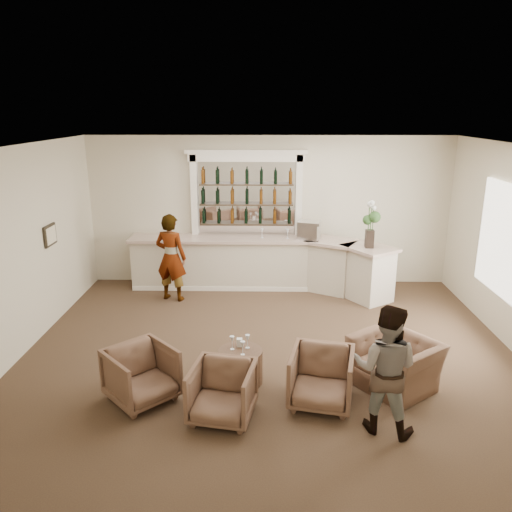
{
  "coord_description": "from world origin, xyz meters",
  "views": [
    {
      "loc": [
        -0.07,
        -7.46,
        3.84
      ],
      "look_at": [
        -0.24,
        0.9,
        1.37
      ],
      "focal_mm": 35.0,
      "sensor_mm": 36.0,
      "label": 1
    }
  ],
  "objects": [
    {
      "name": "sommelier",
      "position": [
        -2.01,
        2.3,
        0.91
      ],
      "size": [
        0.76,
        0.61,
        1.82
      ],
      "primitive_type": "imported",
      "rotation": [
        0.0,
        0.0,
        2.84
      ],
      "color": "gray",
      "rests_on": "ground"
    },
    {
      "name": "ground",
      "position": [
        0.0,
        0.0,
        0.0
      ],
      "size": [
        8.0,
        8.0,
        0.0
      ],
      "primitive_type": "plane",
      "color": "#503B28",
      "rests_on": "ground"
    },
    {
      "name": "bar_counter",
      "position": [
        -0.16,
        3.0,
        0.57
      ],
      "size": [
        5.72,
        1.8,
        1.14
      ],
      "color": "beige",
      "rests_on": "ground"
    },
    {
      "name": "back_bar_alcove",
      "position": [
        -0.5,
        3.41,
        2.03
      ],
      "size": [
        2.64,
        0.25,
        3.0
      ],
      "color": "white",
      "rests_on": "ground"
    },
    {
      "name": "wine_glass_tbl_b",
      "position": [
        -0.33,
        -0.89,
        0.6
      ],
      "size": [
        0.07,
        0.07,
        0.21
      ],
      "primitive_type": null,
      "color": "white",
      "rests_on": "cocktail_table"
    },
    {
      "name": "room_shell",
      "position": [
        0.16,
        0.71,
        2.34
      ],
      "size": [
        8.04,
        7.02,
        3.32
      ],
      "color": "beige",
      "rests_on": "ground"
    },
    {
      "name": "armchair_right",
      "position": [
        0.68,
        -1.51,
        0.38
      ],
      "size": [
        0.98,
        0.99,
        0.77
      ],
      "primitive_type": "imported",
      "rotation": [
        0.0,
        0.0,
        -0.21
      ],
      "color": "brown",
      "rests_on": "ground"
    },
    {
      "name": "guest",
      "position": [
        1.38,
        -2.05,
        0.82
      ],
      "size": [
        0.98,
        0.88,
        1.65
      ],
      "primitive_type": "imported",
      "rotation": [
        0.0,
        0.0,
        2.76
      ],
      "color": "gray",
      "rests_on": "ground"
    },
    {
      "name": "armchair_left",
      "position": [
        -1.74,
        -1.47,
        0.38
      ],
      "size": [
        1.17,
        1.17,
        0.76
      ],
      "primitive_type": "imported",
      "rotation": [
        0.0,
        0.0,
        0.76
      ],
      "color": "brown",
      "rests_on": "ground"
    },
    {
      "name": "wine_glass_tbl_a",
      "position": [
        -0.55,
        -0.94,
        0.6
      ],
      "size": [
        0.07,
        0.07,
        0.21
      ],
      "primitive_type": null,
      "color": "white",
      "rests_on": "cocktail_table"
    },
    {
      "name": "espresso_machine",
      "position": [
        0.86,
        2.99,
        1.34
      ],
      "size": [
        0.54,
        0.5,
        0.39
      ],
      "primitive_type": "cube",
      "rotation": [
        0.0,
        0.0,
        -0.34
      ],
      "color": "silver",
      "rests_on": "bar_counter"
    },
    {
      "name": "armchair_far",
      "position": [
        1.78,
        -1.02,
        0.36
      ],
      "size": [
        1.43,
        1.46,
        0.71
      ],
      "primitive_type": "imported",
      "rotation": [
        0.0,
        0.0,
        -0.91
      ],
      "color": "brown",
      "rests_on": "ground"
    },
    {
      "name": "wine_glass_tbl_c",
      "position": [
        -0.39,
        -1.1,
        0.6
      ],
      "size": [
        0.07,
        0.07,
        0.21
      ],
      "primitive_type": null,
      "color": "white",
      "rests_on": "cocktail_table"
    },
    {
      "name": "wine_glass_bar_left",
      "position": [
        0.4,
        3.03,
        1.25
      ],
      "size": [
        0.07,
        0.07,
        0.21
      ],
      "primitive_type": null,
      "color": "white",
      "rests_on": "bar_counter"
    },
    {
      "name": "armchair_center",
      "position": [
        -0.62,
        -1.86,
        0.37
      ],
      "size": [
        0.91,
        0.93,
        0.73
      ],
      "primitive_type": "imported",
      "rotation": [
        0.0,
        0.0,
        -0.18
      ],
      "color": "brown",
      "rests_on": "ground"
    },
    {
      "name": "flower_vase",
      "position": [
        2.02,
        2.33,
        1.68
      ],
      "size": [
        0.25,
        0.25,
        0.96
      ],
      "color": "black",
      "rests_on": "bar_counter"
    },
    {
      "name": "napkin_holder",
      "position": [
        -0.45,
        -0.83,
        0.56
      ],
      "size": [
        0.08,
        0.08,
        0.12
      ],
      "primitive_type": "cube",
      "color": "silver",
      "rests_on": "cocktail_table"
    },
    {
      "name": "cocktail_table",
      "position": [
        -0.43,
        -0.97,
        0.25
      ],
      "size": [
        0.64,
        0.64,
        0.5
      ],
      "primitive_type": "cylinder",
      "color": "brown",
      "rests_on": "ground"
    },
    {
      "name": "wine_glass_bar_right",
      "position": [
        -0.15,
        3.09,
        1.25
      ],
      "size": [
        0.07,
        0.07,
        0.21
      ],
      "primitive_type": null,
      "color": "white",
      "rests_on": "bar_counter"
    }
  ]
}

